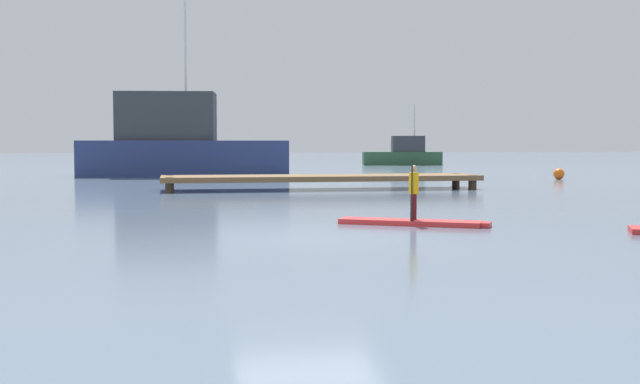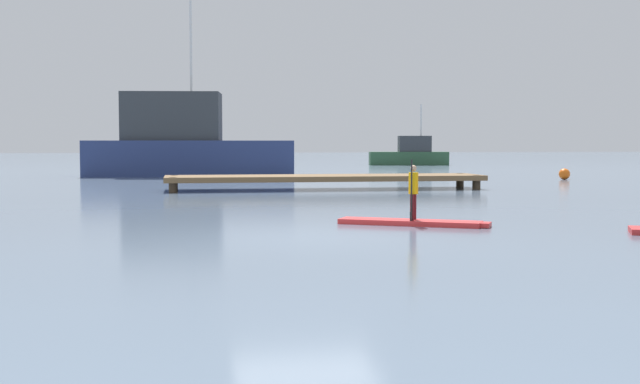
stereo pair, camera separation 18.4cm
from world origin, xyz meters
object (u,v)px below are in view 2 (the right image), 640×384
(paddler_child_solo, at_px, (413,189))
(fishing_boat_white_large, at_px, (185,145))
(paddleboard_near, at_px, (413,222))
(mooring_buoy_mid, at_px, (564,174))
(motor_boat_small_navy, at_px, (410,154))

(paddler_child_solo, relative_size, fishing_boat_white_large, 0.12)
(paddleboard_near, bearing_deg, mooring_buoy_mid, 55.66)
(paddler_child_solo, bearing_deg, paddleboard_near, 43.71)
(paddleboard_near, relative_size, mooring_buoy_mid, 5.81)
(paddler_child_solo, distance_m, mooring_buoy_mid, 21.53)
(paddler_child_solo, height_order, fishing_boat_white_large, fishing_boat_white_large)
(motor_boat_small_navy, bearing_deg, paddler_child_solo, -106.06)
(paddler_child_solo, xyz_separation_m, fishing_boat_white_large, (-4.38, 24.43, 0.82))
(fishing_boat_white_large, bearing_deg, paddler_child_solo, -79.84)
(mooring_buoy_mid, bearing_deg, paddler_child_solo, -124.34)
(paddler_child_solo, distance_m, motor_boat_small_navy, 43.05)
(paddleboard_near, relative_size, motor_boat_small_navy, 0.48)
(mooring_buoy_mid, bearing_deg, fishing_boat_white_large, 158.07)
(fishing_boat_white_large, distance_m, motor_boat_small_navy, 23.51)
(fishing_boat_white_large, bearing_deg, paddleboard_near, -79.81)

